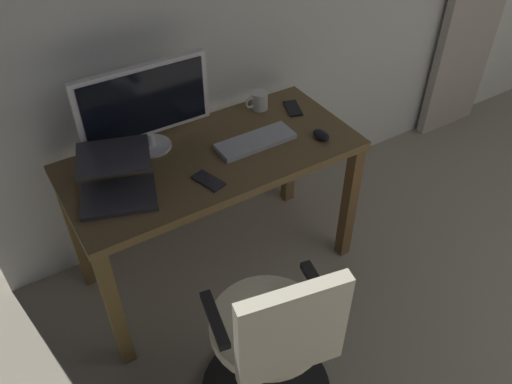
{
  "coord_description": "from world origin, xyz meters",
  "views": [
    {
      "loc": [
        2.63,
        -0.67,
        2.13
      ],
      "look_at": [
        1.95,
        -1.76,
        1.03
      ],
      "focal_mm": 35.74,
      "sensor_mm": 36.0,
      "label": 1
    }
  ],
  "objects_px": {
    "office_chair": "(273,348)",
    "mug_tea": "(259,101)",
    "desk": "(213,172)",
    "computer_monitor": "(145,104)",
    "laptop": "(117,182)",
    "computer_mouse": "(321,135)",
    "computer_keyboard": "(256,141)",
    "cell_phone_by_monitor": "(293,108)",
    "cell_phone_face_up": "(208,181)"
  },
  "relations": [
    {
      "from": "office_chair",
      "to": "mug_tea",
      "type": "xyz_separation_m",
      "value": [
        -0.59,
        -1.04,
        0.36
      ]
    },
    {
      "from": "desk",
      "to": "computer_monitor",
      "type": "bearing_deg",
      "value": -42.68
    },
    {
      "from": "computer_monitor",
      "to": "mug_tea",
      "type": "relative_size",
      "value": 4.76
    },
    {
      "from": "laptop",
      "to": "computer_mouse",
      "type": "relative_size",
      "value": 4.12
    },
    {
      "from": "computer_keyboard",
      "to": "mug_tea",
      "type": "distance_m",
      "value": 0.31
    },
    {
      "from": "computer_mouse",
      "to": "cell_phone_by_monitor",
      "type": "height_order",
      "value": "computer_mouse"
    },
    {
      "from": "computer_monitor",
      "to": "cell_phone_by_monitor",
      "type": "relative_size",
      "value": 4.18
    },
    {
      "from": "computer_mouse",
      "to": "cell_phone_by_monitor",
      "type": "relative_size",
      "value": 0.69
    },
    {
      "from": "desk",
      "to": "office_chair",
      "type": "xyz_separation_m",
      "value": [
        0.2,
        0.82,
        -0.21
      ]
    },
    {
      "from": "laptop",
      "to": "mug_tea",
      "type": "bearing_deg",
      "value": -144.91
    },
    {
      "from": "computer_monitor",
      "to": "computer_keyboard",
      "type": "height_order",
      "value": "computer_monitor"
    },
    {
      "from": "desk",
      "to": "cell_phone_by_monitor",
      "type": "relative_size",
      "value": 9.39
    },
    {
      "from": "laptop",
      "to": "mug_tea",
      "type": "xyz_separation_m",
      "value": [
        -0.84,
        -0.25,
        -0.01
      ]
    },
    {
      "from": "computer_monitor",
      "to": "laptop",
      "type": "bearing_deg",
      "value": 43.38
    },
    {
      "from": "desk",
      "to": "computer_keyboard",
      "type": "distance_m",
      "value": 0.25
    },
    {
      "from": "cell_phone_by_monitor",
      "to": "mug_tea",
      "type": "height_order",
      "value": "mug_tea"
    },
    {
      "from": "computer_mouse",
      "to": "cell_phone_face_up",
      "type": "bearing_deg",
      "value": 0.64
    },
    {
      "from": "office_chair",
      "to": "laptop",
      "type": "relative_size",
      "value": 2.3
    },
    {
      "from": "computer_keyboard",
      "to": "mug_tea",
      "type": "bearing_deg",
      "value": -125.06
    },
    {
      "from": "computer_monitor",
      "to": "cell_phone_face_up",
      "type": "height_order",
      "value": "computer_monitor"
    },
    {
      "from": "laptop",
      "to": "computer_monitor",
      "type": "bearing_deg",
      "value": -118.12
    },
    {
      "from": "laptop",
      "to": "cell_phone_by_monitor",
      "type": "height_order",
      "value": "laptop"
    },
    {
      "from": "computer_mouse",
      "to": "cell_phone_face_up",
      "type": "xyz_separation_m",
      "value": [
        0.6,
        0.01,
        -0.01
      ]
    },
    {
      "from": "cell_phone_face_up",
      "to": "mug_tea",
      "type": "distance_m",
      "value": 0.63
    },
    {
      "from": "computer_keyboard",
      "to": "computer_mouse",
      "type": "bearing_deg",
      "value": 156.19
    },
    {
      "from": "mug_tea",
      "to": "desk",
      "type": "bearing_deg",
      "value": 29.28
    },
    {
      "from": "cell_phone_by_monitor",
      "to": "office_chair",
      "type": "bearing_deg",
      "value": 71.82
    },
    {
      "from": "computer_mouse",
      "to": "desk",
      "type": "bearing_deg",
      "value": -18.02
    },
    {
      "from": "computer_monitor",
      "to": "desk",
      "type": "bearing_deg",
      "value": 137.32
    },
    {
      "from": "computer_keyboard",
      "to": "mug_tea",
      "type": "height_order",
      "value": "mug_tea"
    },
    {
      "from": "desk",
      "to": "computer_keyboard",
      "type": "relative_size",
      "value": 3.59
    },
    {
      "from": "office_chair",
      "to": "cell_phone_face_up",
      "type": "distance_m",
      "value": 0.73
    },
    {
      "from": "laptop",
      "to": "cell_phone_by_monitor",
      "type": "bearing_deg",
      "value": -152.59
    },
    {
      "from": "cell_phone_face_up",
      "to": "mug_tea",
      "type": "relative_size",
      "value": 1.14
    },
    {
      "from": "computer_keyboard",
      "to": "cell_phone_by_monitor",
      "type": "distance_m",
      "value": 0.36
    },
    {
      "from": "cell_phone_by_monitor",
      "to": "mug_tea",
      "type": "distance_m",
      "value": 0.18
    },
    {
      "from": "office_chair",
      "to": "laptop",
      "type": "distance_m",
      "value": 0.9
    },
    {
      "from": "office_chair",
      "to": "cell_phone_face_up",
      "type": "xyz_separation_m",
      "value": [
        -0.09,
        -0.65,
        0.32
      ]
    },
    {
      "from": "desk",
      "to": "cell_phone_by_monitor",
      "type": "height_order",
      "value": "cell_phone_by_monitor"
    },
    {
      "from": "desk",
      "to": "computer_mouse",
      "type": "relative_size",
      "value": 13.52
    },
    {
      "from": "computer_mouse",
      "to": "cell_phone_by_monitor",
      "type": "bearing_deg",
      "value": -97.16
    },
    {
      "from": "computer_mouse",
      "to": "mug_tea",
      "type": "distance_m",
      "value": 0.4
    },
    {
      "from": "mug_tea",
      "to": "computer_keyboard",
      "type": "bearing_deg",
      "value": 54.94
    },
    {
      "from": "computer_keyboard",
      "to": "cell_phone_by_monitor",
      "type": "height_order",
      "value": "computer_keyboard"
    },
    {
      "from": "cell_phone_by_monitor",
      "to": "cell_phone_face_up",
      "type": "bearing_deg",
      "value": 44.02
    },
    {
      "from": "office_chair",
      "to": "cell_phone_by_monitor",
      "type": "relative_size",
      "value": 6.57
    },
    {
      "from": "laptop",
      "to": "cell_phone_by_monitor",
      "type": "relative_size",
      "value": 2.86
    },
    {
      "from": "cell_phone_by_monitor",
      "to": "desk",
      "type": "bearing_deg",
      "value": 32.52
    },
    {
      "from": "desk",
      "to": "cell_phone_face_up",
      "type": "distance_m",
      "value": 0.23
    },
    {
      "from": "desk",
      "to": "mug_tea",
      "type": "relative_size",
      "value": 10.68
    }
  ]
}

